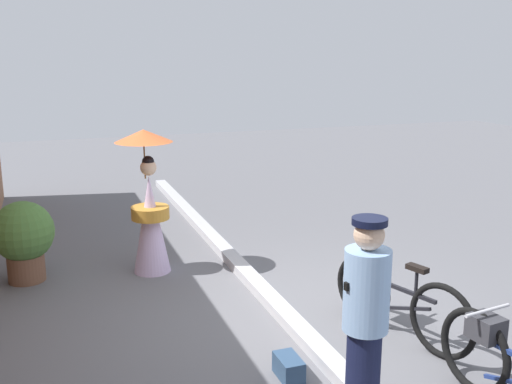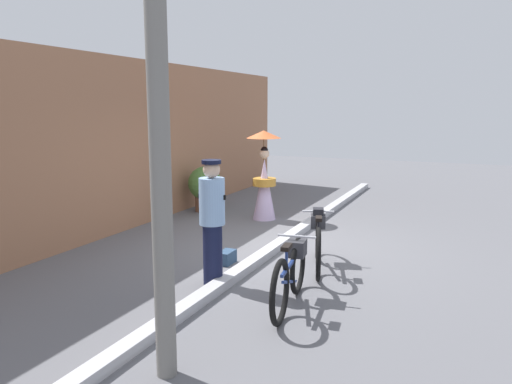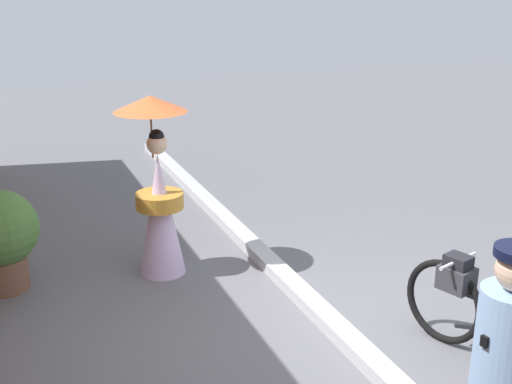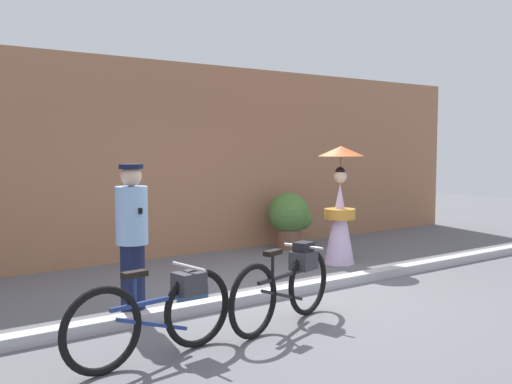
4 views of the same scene
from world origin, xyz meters
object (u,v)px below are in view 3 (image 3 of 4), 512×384
Objects in this scene: person_officer at (502,381)px; person_with_parasol at (158,190)px; potted_plant_by_door at (1,234)px; bicycle_near_officer at (490,314)px.

person_with_parasol is (3.90, 0.91, 0.01)m from person_officer.
person_with_parasol is 1.82× the size of potted_plant_by_door.
potted_plant_by_door is at bearing 50.75° from bicycle_near_officer.
person_with_parasol is at bearing 36.83° from bicycle_near_officer.
person_with_parasol is (2.65, 1.99, 0.47)m from bicycle_near_officer.
potted_plant_by_door is (4.12, 2.44, -0.32)m from person_officer.
person_officer is 4.01m from person_with_parasol.
potted_plant_by_door reaches higher than bicycle_near_officer.
person_officer is at bearing 139.22° from bicycle_near_officer.
bicycle_near_officer is 1.71m from person_officer.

